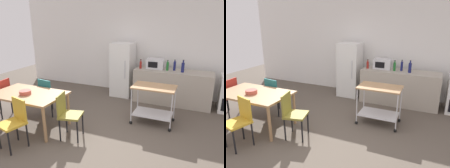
% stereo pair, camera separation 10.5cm
% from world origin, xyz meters
% --- Properties ---
extents(ground_plane, '(12.00, 12.00, 0.00)m').
position_xyz_m(ground_plane, '(0.00, 0.00, 0.00)').
color(ground_plane, brown).
extents(back_wall, '(8.40, 0.12, 2.90)m').
position_xyz_m(back_wall, '(0.00, 3.20, 1.45)').
color(back_wall, white).
rests_on(back_wall, ground_plane).
extents(kitchen_counter, '(2.00, 0.64, 0.90)m').
position_xyz_m(kitchen_counter, '(0.90, 2.60, 0.45)').
color(kitchen_counter, '#A89E8E').
rests_on(kitchen_counter, ground_plane).
extents(dining_table, '(1.50, 0.90, 0.75)m').
position_xyz_m(dining_table, '(-1.66, 0.09, 0.67)').
color(dining_table, '#A37A51').
rests_on(dining_table, ground_plane).
extents(chair_teal, '(0.45, 0.45, 0.89)m').
position_xyz_m(chair_teal, '(-1.67, 0.73, 0.52)').
color(chair_teal, '#1E666B').
rests_on(chair_teal, ground_plane).
extents(chair_olive, '(0.48, 0.48, 0.89)m').
position_xyz_m(chair_olive, '(-0.67, 0.02, 0.52)').
color(chair_olive, olive).
rests_on(chair_olive, ground_plane).
extents(chair_red, '(0.44, 0.44, 0.89)m').
position_xyz_m(chair_red, '(-2.65, 0.24, 0.52)').
color(chair_red, '#B72D23').
rests_on(chair_red, ground_plane).
extents(chair_mustard, '(0.48, 0.48, 0.89)m').
position_xyz_m(chair_mustard, '(-1.36, -0.60, 0.52)').
color(chair_mustard, gold).
rests_on(chair_mustard, ground_plane).
extents(refrigerator, '(0.60, 0.63, 1.55)m').
position_xyz_m(refrigerator, '(-0.55, 2.70, 0.78)').
color(refrigerator, white).
rests_on(refrigerator, ground_plane).
extents(kitchen_cart, '(0.91, 0.57, 0.85)m').
position_xyz_m(kitchen_cart, '(0.69, 1.25, 0.57)').
color(kitchen_cart, '#A37A51').
rests_on(kitchen_cart, ground_plane).
extents(bottle_hot_sauce, '(0.06, 0.06, 0.25)m').
position_xyz_m(bottle_hot_sauce, '(0.03, 2.54, 1.00)').
color(bottle_hot_sauce, maroon).
rests_on(bottle_hot_sauce, kitchen_counter).
extents(microwave, '(0.46, 0.35, 0.26)m').
position_xyz_m(microwave, '(0.40, 2.70, 1.03)').
color(microwave, silver).
rests_on(microwave, kitchen_counter).
extents(bottle_sesame_oil, '(0.07, 0.07, 0.28)m').
position_xyz_m(bottle_sesame_oil, '(0.74, 2.58, 1.02)').
color(bottle_sesame_oil, '#1E6628').
rests_on(bottle_sesame_oil, kitchen_counter).
extents(bottle_sparkling_water, '(0.06, 0.06, 0.29)m').
position_xyz_m(bottle_sparkling_water, '(0.91, 2.64, 1.03)').
color(bottle_sparkling_water, navy).
rests_on(bottle_sparkling_water, kitchen_counter).
extents(bottle_soy_sauce, '(0.08, 0.08, 0.32)m').
position_xyz_m(bottle_soy_sauce, '(1.13, 2.53, 1.03)').
color(bottle_soy_sauce, navy).
rests_on(bottle_soy_sauce, kitchen_counter).
extents(fruit_bowl, '(0.23, 0.23, 0.08)m').
position_xyz_m(fruit_bowl, '(-1.67, 0.02, 0.79)').
color(fruit_bowl, '#B24C3F').
rests_on(fruit_bowl, dining_table).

